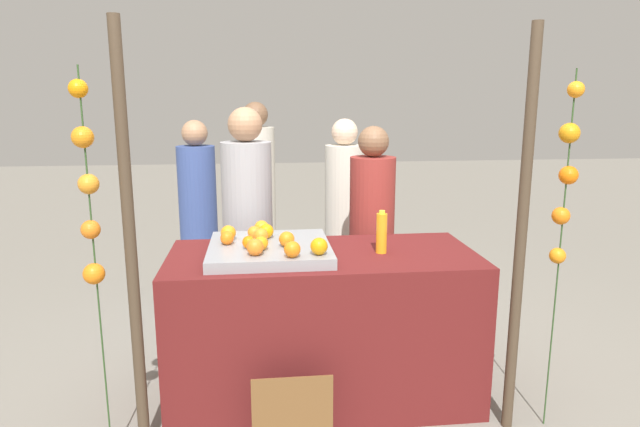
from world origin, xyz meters
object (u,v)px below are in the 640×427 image
object	(u,v)px
orange_1	(254,232)
juice_bottle	(382,233)
chalkboard_sign	(293,416)
orange_0	(262,228)
vendor_right	(371,245)
vendor_left	(248,241)
stall_counter	(323,325)

from	to	relation	value
orange_1	juice_bottle	size ratio (longest dim) A/B	0.31
juice_bottle	chalkboard_sign	world-z (taller)	juice_bottle
juice_bottle	orange_1	bearing A→B (deg)	166.82
orange_0	vendor_right	size ratio (longest dim) A/B	0.06
orange_0	vendor_right	distance (m)	0.93
chalkboard_sign	vendor_left	world-z (taller)	vendor_left
vendor_right	orange_0	bearing A→B (deg)	-149.81
stall_counter	vendor_right	bearing A→B (deg)	58.04
orange_0	vendor_left	size ratio (longest dim) A/B	0.05
stall_counter	vendor_left	xyz separation A→B (m)	(-0.44, 0.69, 0.35)
orange_0	vendor_right	world-z (taller)	vendor_right
orange_1	vendor_right	bearing A→B (deg)	33.49
orange_1	chalkboard_sign	xyz separation A→B (m)	(0.17, -0.68, -0.78)
chalkboard_sign	stall_counter	bearing A→B (deg)	68.24
orange_1	vendor_right	xyz separation A→B (m)	(0.81, 0.54, -0.25)
vendor_left	orange_0	bearing A→B (deg)	-78.59
orange_1	chalkboard_sign	bearing A→B (deg)	-75.72
orange_0	orange_1	distance (m)	0.10
stall_counter	orange_1	distance (m)	0.68
chalkboard_sign	vendor_left	bearing A→B (deg)	100.20
orange_0	juice_bottle	world-z (taller)	juice_bottle
stall_counter	juice_bottle	distance (m)	0.65
chalkboard_sign	juice_bottle	bearing A→B (deg)	43.15
orange_1	vendor_left	size ratio (longest dim) A/B	0.04
orange_1	chalkboard_sign	distance (m)	1.05
orange_0	vendor_left	distance (m)	0.50
juice_bottle	vendor_left	world-z (taller)	vendor_left
orange_1	stall_counter	bearing A→B (deg)	-20.19
orange_1	vendor_left	bearing A→B (deg)	94.94
orange_0	vendor_left	bearing A→B (deg)	101.41
juice_bottle	vendor_right	world-z (taller)	vendor_right
chalkboard_sign	vendor_right	world-z (taller)	vendor_right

